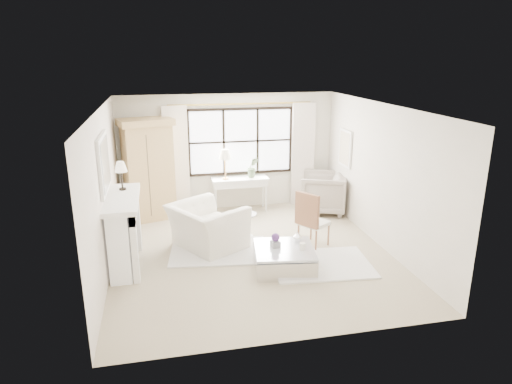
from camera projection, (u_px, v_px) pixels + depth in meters
floor at (252, 254)px, 8.47m from camera, size 5.50×5.50×0.00m
ceiling at (252, 107)px, 7.68m from camera, size 5.50×5.50×0.00m
wall_back at (228, 152)px, 10.65m from camera, size 5.00×0.00×5.00m
wall_front at (298, 245)px, 5.51m from camera, size 5.00×0.00×5.00m
wall_left at (105, 193)px, 7.57m from camera, size 0.00×5.50×5.50m
wall_right at (382, 176)px, 8.58m from camera, size 0.00×5.50×5.50m
window_pane at (241, 141)px, 10.62m from camera, size 2.40×0.02×1.50m
window_frame at (241, 141)px, 10.61m from camera, size 2.50×0.04×1.50m
curtain_rod at (241, 104)px, 10.31m from camera, size 3.30×0.04×0.04m
curtain_left at (177, 160)px, 10.35m from camera, size 0.55×0.10×2.47m
curtain_right at (303, 155)px, 10.95m from camera, size 0.55×0.10×2.47m
fireplace at (122, 231)px, 7.82m from camera, size 0.58×1.66×1.26m
mirror_frame at (104, 164)px, 7.44m from camera, size 0.05×1.15×0.95m
mirror_glass at (106, 164)px, 7.44m from camera, size 0.02×1.00×0.80m
art_frame at (345, 148)px, 10.11m from camera, size 0.04×0.62×0.82m
art_canvas at (344, 148)px, 10.10m from camera, size 0.01×0.52×0.72m
mantel_lamp at (121, 168)px, 7.93m from camera, size 0.22×0.22×0.51m
armoire at (149, 169)px, 9.98m from camera, size 1.27×0.98×2.24m
console_table at (240, 194)px, 10.67m from camera, size 1.30×0.46×0.80m
console_lamp at (225, 155)px, 10.31m from camera, size 0.28×0.28×0.69m
orchid_plant at (253, 167)px, 10.56m from camera, size 0.27×0.21×0.48m
side_table at (247, 222)px, 9.14m from camera, size 0.40×0.40×0.51m
rug_left at (219, 251)px, 8.54m from camera, size 1.94×1.49×0.03m
rug_right at (321, 264)px, 8.02m from camera, size 1.82×1.43×0.03m
club_armchair at (207, 227)px, 8.63m from camera, size 1.64×1.69×0.84m
wingback_chair at (323, 193)px, 10.60m from camera, size 1.31×1.29×0.92m
french_chair at (313, 231)px, 8.74m from camera, size 0.67×0.67×1.08m
coffee_table at (284, 259)px, 7.84m from camera, size 1.14×1.14×0.38m
planter_box at (275, 244)px, 7.81m from camera, size 0.16×0.16×0.11m
planter_flowers at (275, 237)px, 7.78m from camera, size 0.14×0.14×0.14m
pillar_candle at (302, 246)px, 7.71m from camera, size 0.10×0.10×0.12m
coffee_vase at (297, 237)px, 8.05m from camera, size 0.18×0.18×0.17m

